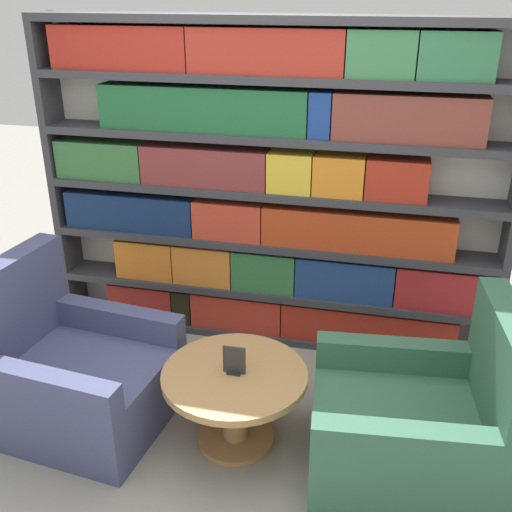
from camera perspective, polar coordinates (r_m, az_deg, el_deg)
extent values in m
plane|color=gray|center=(3.36, -3.63, -18.32)|extent=(14.00, 14.00, 0.00)
cube|color=silver|center=(4.00, 1.66, 6.72)|extent=(3.01, 0.05, 2.13)
cube|color=#333338|center=(4.42, -18.02, 7.26)|extent=(0.05, 0.30, 2.13)
cube|color=#333338|center=(4.32, 1.15, -7.01)|extent=(2.91, 0.30, 0.05)
cube|color=#333338|center=(4.16, 1.19, -3.13)|extent=(2.91, 0.30, 0.05)
cube|color=#333338|center=(4.01, 1.24, 1.36)|extent=(2.91, 0.30, 0.05)
cube|color=#333338|center=(3.88, 1.28, 6.18)|extent=(2.91, 0.30, 0.05)
cube|color=#333338|center=(3.79, 1.33, 11.28)|extent=(2.91, 0.30, 0.05)
cube|color=#333338|center=(3.72, 1.39, 16.60)|extent=(2.91, 0.30, 0.05)
cube|color=#333338|center=(3.69, 1.44, 21.67)|extent=(2.91, 0.30, 0.05)
cube|color=maroon|center=(4.48, -10.61, -3.97)|extent=(0.49, 0.20, 0.25)
cube|color=black|center=(4.37, -6.76, -4.47)|extent=(0.13, 0.20, 0.25)
cube|color=#B33122|center=(4.27, -1.72, -5.09)|extent=(0.64, 0.20, 0.25)
cube|color=#A4281A|center=(4.15, 10.56, -6.42)|extent=(1.16, 0.20, 0.25)
cube|color=orange|center=(4.31, -10.24, -0.07)|extent=(0.42, 0.20, 0.28)
cube|color=orange|center=(4.17, -4.89, -0.62)|extent=(0.41, 0.20, 0.28)
cube|color=#2F6C3B|center=(4.07, 0.87, -1.21)|extent=(0.43, 0.20, 0.28)
cube|color=navy|center=(4.00, 8.48, -1.97)|extent=(0.64, 0.20, 0.28)
cube|color=maroon|center=(4.01, 16.88, -2.77)|extent=(0.52, 0.20, 0.28)
cube|color=navy|center=(4.22, -11.70, 4.28)|extent=(0.91, 0.20, 0.25)
cube|color=#C13C28|center=(3.99, -2.55, 3.57)|extent=(0.46, 0.20, 0.25)
cube|color=#B03C1A|center=(3.86, 9.61, 2.50)|extent=(1.21, 0.20, 0.25)
cube|color=#336937|center=(4.19, -14.40, 8.95)|extent=(0.60, 0.20, 0.25)
cube|color=brown|center=(3.92, -4.84, 8.57)|extent=(0.83, 0.20, 0.25)
cube|color=gold|center=(3.79, 3.35, 8.05)|extent=(0.28, 0.20, 0.25)
cube|color=orange|center=(3.75, 7.94, 7.69)|extent=(0.31, 0.20, 0.25)
cube|color=#A62A1A|center=(3.74, 13.29, 7.21)|extent=(0.37, 0.20, 0.25)
cube|color=#1E5931|center=(3.84, -5.04, 13.82)|extent=(1.33, 0.20, 0.27)
cube|color=navy|center=(3.68, 6.24, 13.31)|extent=(0.13, 0.20, 0.27)
cube|color=brown|center=(3.65, 14.33, 12.63)|extent=(0.87, 0.20, 0.27)
cube|color=maroon|center=(3.98, -12.68, 18.82)|extent=(0.88, 0.20, 0.26)
cube|color=maroon|center=(3.68, 1.00, 18.95)|extent=(0.92, 0.20, 0.26)
cube|color=#377044|center=(3.60, 11.89, 18.34)|extent=(0.38, 0.20, 0.26)
cube|color=#2F6A46|center=(3.61, 18.60, 17.65)|extent=(0.41, 0.20, 0.26)
cube|color=#42476B|center=(3.60, -16.23, -12.12)|extent=(1.02, 0.90, 0.39)
cube|color=#42476B|center=(3.58, -22.34, -4.40)|extent=(0.23, 0.82, 0.54)
cube|color=#42476B|center=(3.19, -19.30, -11.72)|extent=(0.80, 0.21, 0.16)
cube|color=#42476B|center=(3.65, -12.78, -5.98)|extent=(0.80, 0.21, 0.16)
cube|color=#336047|center=(3.23, 14.01, -16.62)|extent=(1.01, 0.90, 0.39)
cube|color=#336047|center=(3.04, 22.49, -9.88)|extent=(0.22, 0.82, 0.54)
cube|color=#336047|center=(3.33, 12.73, -9.13)|extent=(0.80, 0.20, 0.16)
cube|color=#336047|center=(2.79, 13.80, -16.91)|extent=(0.80, 0.20, 0.16)
cylinder|color=#AD7F4C|center=(3.31, -2.00, -14.43)|extent=(0.14, 0.14, 0.40)
cylinder|color=#AD7F4C|center=(3.43, -1.95, -16.86)|extent=(0.42, 0.42, 0.03)
cylinder|color=#AD7F4C|center=(3.18, -2.06, -11.32)|extent=(0.77, 0.77, 0.04)
cube|color=black|center=(3.16, -2.06, -10.95)|extent=(0.07, 0.06, 0.01)
cube|color=#2D2D2D|center=(3.12, -2.08, -9.87)|extent=(0.12, 0.01, 0.16)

